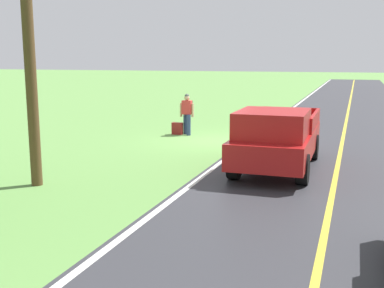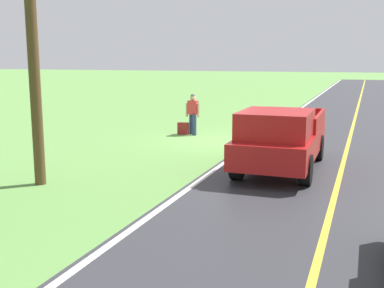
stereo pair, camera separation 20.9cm
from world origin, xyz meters
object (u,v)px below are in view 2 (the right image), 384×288
Objects in this scene: hitchhiker_walking at (193,112)px; pickup_truck_passing at (281,137)px; suitcase_carried at (183,128)px; utility_pole_roadside at (32,32)px.

pickup_truck_passing is (-4.63, 5.26, -0.01)m from hitchhiker_walking.
utility_pole_roadside is (0.48, 8.87, 3.58)m from suitcase_carried.
suitcase_carried is at bearing -45.69° from pickup_truck_passing.
pickup_truck_passing is 0.71× the size of utility_pole_roadside.
utility_pole_roadside is at bearing 84.26° from hitchhiker_walking.
suitcase_carried is 9.58m from utility_pole_roadside.
suitcase_carried is 0.09× the size of pickup_truck_passing.
utility_pole_roadside reaches higher than suitcase_carried.
utility_pole_roadside is at bearing 33.79° from pickup_truck_passing.
hitchhiker_walking is at bearing 100.86° from suitcase_carried.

